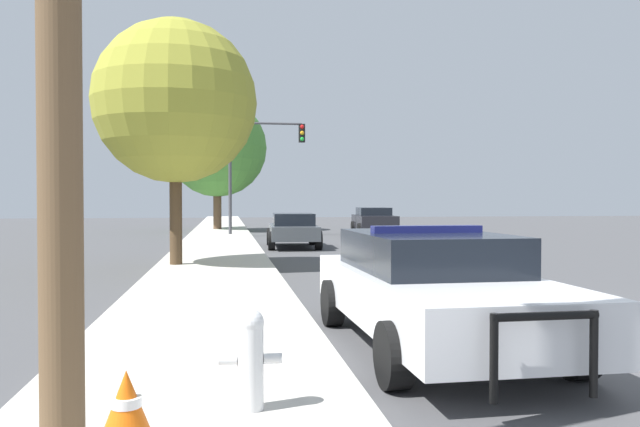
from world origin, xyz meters
TOP-DOWN VIEW (x-y plane):
  - ground_plane at (0.00, 0.00)m, footprint 110.00×110.00m
  - sidewalk_left at (-5.10, 0.00)m, footprint 3.00×110.00m
  - police_car at (-2.32, -0.20)m, footprint 2.22×5.10m
  - fire_hydrant at (-4.62, -2.54)m, footprint 0.50×0.22m
  - traffic_light at (-3.19, 22.90)m, footprint 3.72×0.35m
  - car_background_midblock at (-2.31, 15.76)m, footprint 2.06×4.13m
  - car_background_oncoming at (2.67, 23.47)m, footprint 2.29×4.35m
  - tree_sidewalk_far at (-5.28, 28.32)m, footprint 5.60×5.60m
  - tree_sidewalk_near at (-6.08, 8.94)m, footprint 4.19×4.19m
  - traffic_cone at (-5.50, -3.07)m, footprint 0.38×0.38m

SIDE VIEW (x-z plane):
  - ground_plane at x=0.00m, z-range 0.00..0.00m
  - sidewalk_left at x=-5.10m, z-range 0.00..0.13m
  - traffic_cone at x=-5.50m, z-range 0.13..0.63m
  - fire_hydrant at x=-4.62m, z-range 0.16..0.96m
  - car_background_midblock at x=-2.31m, z-range 0.05..1.34m
  - police_car at x=-2.32m, z-range 0.00..1.48m
  - car_background_oncoming at x=2.67m, z-range 0.05..1.44m
  - traffic_light at x=-3.19m, z-range 1.25..6.78m
  - tree_sidewalk_near at x=-6.08m, z-range 1.17..7.45m
  - tree_sidewalk_far at x=-5.28m, z-range 1.03..8.46m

